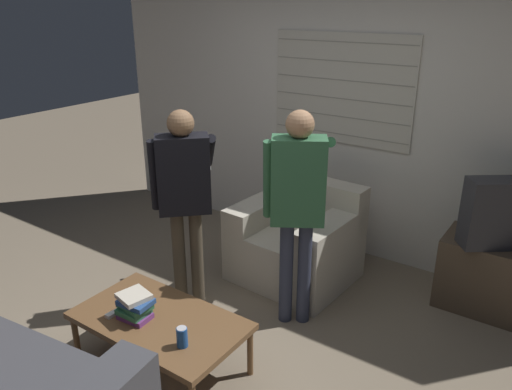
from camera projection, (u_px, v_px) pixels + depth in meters
The scene contains 10 objects.
ground_plane at pixel (200, 351), 3.46m from camera, with size 16.00×16.00×0.00m, color #7F705B.
wall_back at pixel (340, 116), 4.54m from camera, with size 5.20×0.08×2.55m.
armchair_beige at pixel (297, 241), 4.30m from camera, with size 0.99×0.88×0.83m.
coffee_table at pixel (160, 323), 3.19m from camera, with size 1.11×0.63×0.38m.
tv_stand at pixel (502, 279), 3.81m from camera, with size 0.90×0.46×0.57m.
person_left_standing at pixel (184, 187), 3.71m from camera, with size 0.47×0.73×1.56m.
person_right_standing at pixel (298, 195), 3.45m from camera, with size 0.48×0.80×1.61m.
book_stack at pixel (135, 306), 3.15m from camera, with size 0.23×0.21×0.17m.
soda_can at pixel (182, 337), 2.90m from camera, with size 0.07×0.07×0.13m.
spare_remote at pixel (115, 313), 3.21m from camera, with size 0.05×0.13×0.02m.
Camera 1 is at (1.93, -2.10, 2.28)m, focal length 35.00 mm.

